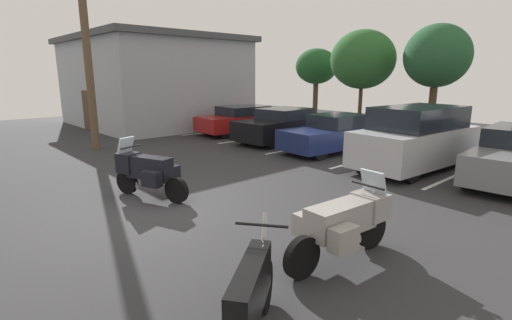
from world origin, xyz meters
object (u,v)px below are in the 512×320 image
at_px(motorcycle_touring, 147,171).
at_px(car_black, 282,126).
at_px(car_red, 242,120).
at_px(car_silver, 416,138).
at_px(motorcycle_second, 345,221).
at_px(utility_pole, 84,23).
at_px(motorcycle_third, 251,304).
at_px(car_navy, 333,134).

height_order(motorcycle_touring, car_black, car_black).
relative_size(car_red, car_silver, 0.97).
height_order(motorcycle_second, car_silver, car_silver).
xyz_separation_m(car_silver, utility_pole, (-9.87, -6.44, 3.82)).
height_order(motorcycle_second, car_black, car_black).
xyz_separation_m(motorcycle_third, car_navy, (-6.11, 9.48, 0.08)).
bearing_deg(car_navy, motorcycle_second, -51.76).
relative_size(motorcycle_third, car_navy, 0.44).
height_order(motorcycle_third, car_silver, car_silver).
distance_m(motorcycle_second, car_navy, 8.89).
xyz_separation_m(motorcycle_touring, car_black, (-3.31, 7.99, 0.05)).
bearing_deg(car_silver, motorcycle_touring, -110.92).
bearing_deg(car_navy, utility_pole, -133.98).
height_order(car_red, utility_pole, utility_pole).
relative_size(car_navy, car_silver, 0.93).
relative_size(car_silver, utility_pole, 0.50).
relative_size(motorcycle_touring, car_navy, 0.48).
xyz_separation_m(car_black, car_silver, (6.22, -0.38, 0.25)).
bearing_deg(car_red, car_black, -3.55).
relative_size(motorcycle_second, car_silver, 0.50).
relative_size(car_black, car_navy, 1.03).
xyz_separation_m(motorcycle_touring, utility_pole, (-6.96, 1.18, 4.12)).
bearing_deg(car_red, motorcycle_second, -32.59).
bearing_deg(motorcycle_touring, car_navy, 93.48).
bearing_deg(car_black, motorcycle_third, -46.97).
bearing_deg(car_black, motorcycle_touring, -67.49).
distance_m(car_navy, car_silver, 3.41).
xyz_separation_m(motorcycle_third, car_red, (-11.98, 9.77, 0.09)).
bearing_deg(car_navy, motorcycle_third, -57.20).
xyz_separation_m(motorcycle_second, car_black, (-8.33, 7.08, 0.06)).
distance_m(motorcycle_third, car_red, 15.46).
bearing_deg(motorcycle_second, utility_pole, 178.73).
bearing_deg(motorcycle_third, car_silver, 106.47).
distance_m(motorcycle_third, car_black, 13.10).
height_order(car_navy, car_silver, car_silver).
xyz_separation_m(car_red, car_black, (3.04, -0.19, 0.02)).
distance_m(motorcycle_third, car_silver, 9.60).
relative_size(motorcycle_touring, car_silver, 0.44).
height_order(car_red, car_silver, car_silver).
bearing_deg(motorcycle_second, car_red, 147.41).
xyz_separation_m(motorcycle_touring, car_navy, (-0.48, 7.89, 0.01)).
bearing_deg(motorcycle_third, car_red, 140.81).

